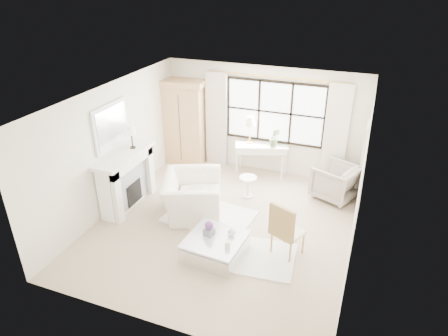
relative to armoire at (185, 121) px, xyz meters
The scene contains 32 objects.
floor 3.41m from the armoire, 50.73° to the right, with size 5.50×5.50×0.00m, color #BFA88E.
ceiling 3.57m from the armoire, 50.73° to the right, with size 5.50×5.50×0.00m, color white.
wall_back 2.06m from the armoire, ahead, with size 5.00×5.00×0.00m, color white.
wall_front 5.62m from the armoire, 68.78° to the right, with size 5.00×5.00×0.00m, color silver.
wall_left 2.54m from the armoire, 100.64° to the right, with size 5.50×5.50×0.00m, color silver.
wall_right 5.17m from the armoire, 28.74° to the right, with size 5.50×5.50×0.00m, color white.
window_pane 2.39m from the armoire, ahead, with size 2.40×0.02×1.50m, color white.
window_frame 2.39m from the armoire, ahead, with size 2.50×0.04×1.50m, color black, non-canonical shape.
curtain_rod 2.69m from the armoire, ahead, with size 0.04×0.04×3.30m, color #B88A40.
curtain_left 0.85m from the armoire, 11.12° to the left, with size 0.55×0.10×2.47m, color beige.
curtain_right 3.84m from the armoire, ahead, with size 0.55×0.10×2.47m, color silver.
fireplace 2.55m from the armoire, 95.53° to the right, with size 0.58×1.66×1.26m.
mirror_frame 2.62m from the armoire, 99.97° to the right, with size 0.05×1.15×0.95m, color silver.
mirror_glass 2.61m from the armoire, 99.30° to the right, with size 0.02×1.00×0.80m, color silver.
art_frame 4.59m from the armoire, ahead, with size 0.04×0.62×0.82m, color silver.
art_canvas 4.57m from the armoire, ahead, with size 0.01×0.52×0.72m, color beige.
mantel_lamp 2.26m from the armoire, 94.56° to the right, with size 0.22×0.22×0.51m.
armoire is the anchor object (origin of this frame).
console_table 2.23m from the armoire, ahead, with size 1.38×0.83×0.80m.
console_lamp 1.80m from the armoire, ahead, with size 0.28×0.28×0.69m.
orchid_plant 2.43m from the armoire, ahead, with size 0.27×0.22×0.49m, color #5A714B.
side_table 2.61m from the armoire, 29.61° to the right, with size 0.40×0.40×0.51m.
rug_left 3.06m from the armoire, 54.41° to the right, with size 1.77×1.25×0.03m, color white.
rug_right 4.50m from the armoire, 48.00° to the right, with size 1.49×1.12×0.03m, color white.
club_armchair 2.74m from the armoire, 61.30° to the right, with size 1.33×1.16×0.87m, color white.
wingback_chair 4.12m from the armoire, ahead, with size 0.86×0.89×0.81m, color #A29589.
french_chair 4.60m from the armoire, 40.46° to the right, with size 0.64×0.64×1.08m.
coffee_table 4.22m from the armoire, 56.95° to the right, with size 1.07×1.07×0.38m.
planter_box 4.04m from the armoire, 58.21° to the right, with size 0.17×0.17×0.12m, color slate.
planter_flowers 4.02m from the armoire, 58.21° to the right, with size 0.16×0.16×0.16m, color #5F307A.
pillar_candle 4.48m from the armoire, 54.89° to the right, with size 0.09×0.09×0.12m, color beige.
coffee_vase 4.15m from the armoire, 52.57° to the right, with size 0.15×0.15×0.15m, color silver.
Camera 1 is at (2.44, -6.37, 4.76)m, focal length 32.00 mm.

